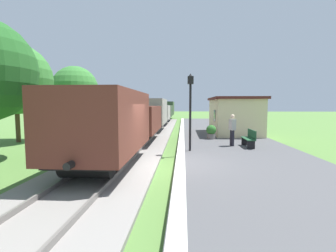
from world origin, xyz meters
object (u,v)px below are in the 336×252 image
object	(u,v)px
station_hut	(234,115)
tree_field_left	(75,89)
potted_planter	(211,132)
person_waiting	(232,129)
freight_train	(155,114)
lamp_post_near	(190,98)
tree_trackside_far	(15,79)
bench_near_hut	(249,138)

from	to	relation	value
station_hut	tree_field_left	distance (m)	14.35
station_hut	potted_planter	bearing A→B (deg)	-123.33
person_waiting	potted_planter	world-z (taller)	person_waiting
person_waiting	tree_field_left	size ratio (longest dim) A/B	0.29
freight_train	potted_planter	bearing A→B (deg)	-63.20
freight_train	tree_field_left	bearing A→B (deg)	-155.76
freight_train	person_waiting	size ratio (longest dim) A/B	22.92
lamp_post_near	tree_field_left	bearing A→B (deg)	134.78
station_hut	tree_trackside_far	size ratio (longest dim) A/B	0.91
freight_train	bench_near_hut	distance (m)	13.86
potted_planter	tree_trackside_far	xyz separation A→B (m)	(-12.68, -0.57, 3.39)
station_hut	potted_planter	size ratio (longest dim) A/B	6.33
station_hut	lamp_post_near	bearing A→B (deg)	-115.85
potted_planter	tree_trackside_far	bearing A→B (deg)	-177.41
potted_planter	lamp_post_near	size ratio (longest dim) A/B	0.25
person_waiting	tree_trackside_far	distance (m)	13.97
freight_train	person_waiting	bearing A→B (deg)	-65.23
freight_train	bench_near_hut	world-z (taller)	freight_train
bench_near_hut	person_waiting	world-z (taller)	person_waiting
tree_field_left	station_hut	bearing A→B (deg)	-12.27
tree_trackside_far	lamp_post_near	bearing A→B (deg)	-17.92
person_waiting	tree_field_left	distance (m)	15.62
person_waiting	potted_planter	bearing A→B (deg)	-91.64
lamp_post_near	tree_trackside_far	size ratio (longest dim) A/B	0.58
potted_planter	lamp_post_near	distance (m)	4.91
station_hut	potted_planter	xyz separation A→B (m)	(-2.08, -3.16, -0.93)
person_waiting	tree_field_left	xyz separation A→B (m)	(-12.59, 8.83, 2.73)
bench_near_hut	lamp_post_near	distance (m)	3.98
person_waiting	freight_train	bearing A→B (deg)	-83.97
tree_trackside_far	potted_planter	bearing A→B (deg)	2.59
freight_train	tree_trackside_far	xyz separation A→B (m)	(-7.96, -9.92, 2.56)
person_waiting	potted_planter	size ratio (longest dim) A/B	1.87
freight_train	tree_trackside_far	world-z (taller)	tree_trackside_far
station_hut	tree_trackside_far	distance (m)	15.42
tree_field_left	tree_trackside_far	bearing A→B (deg)	-97.71
station_hut	potted_planter	distance (m)	3.89
bench_near_hut	tree_trackside_far	bearing A→B (deg)	170.67
freight_train	station_hut	size ratio (longest dim) A/B	6.76
lamp_post_near	tree_field_left	xyz separation A→B (m)	(-10.29, 10.37, 1.12)
bench_near_hut	potted_planter	size ratio (longest dim) A/B	1.64
station_hut	person_waiting	xyz separation A→B (m)	(-1.26, -5.82, -0.47)
bench_near_hut	potted_planter	xyz separation A→B (m)	(-1.67, 2.93, 0.00)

